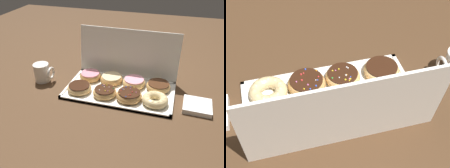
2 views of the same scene
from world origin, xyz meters
TOP-DOWN VIEW (x-y plane):
  - ground_plane at (0.00, 0.00)m, footprint 3.00×3.00m
  - donut_box at (0.00, 0.00)m, footprint 0.53×0.28m
  - box_lid_open at (0.00, 0.16)m, footprint 0.53×0.04m
  - chocolate_frosted_donut_0 at (-0.19, -0.06)m, footprint 0.12×0.12m
  - sprinkle_donut_1 at (-0.06, -0.07)m, footprint 0.11×0.11m
  - sprinkle_donut_2 at (0.06, -0.06)m, footprint 0.12×0.12m
  - cruller_donut_3 at (0.18, -0.06)m, footprint 0.12×0.12m
  - pink_frosted_donut_4 at (-0.18, 0.06)m, footprint 0.11×0.11m
  - glazed_ring_donut_5 at (-0.06, 0.07)m, footprint 0.12×0.12m
  - pink_frosted_donut_6 at (0.06, 0.06)m, footprint 0.11×0.11m
  - chocolate_frosted_donut_7 at (0.18, 0.06)m, footprint 0.12×0.12m
  - coffee_mug at (-0.42, -0.01)m, footprint 0.10×0.08m
  - napkin_stack at (0.36, -0.03)m, footprint 0.13×0.13m

SIDE VIEW (x-z plane):
  - ground_plane at x=0.00m, z-range 0.00..0.00m
  - donut_box at x=0.00m, z-range 0.00..0.01m
  - napkin_stack at x=0.36m, z-range 0.00..0.02m
  - chocolate_frosted_donut_0 at x=-0.19m, z-range 0.01..0.05m
  - glazed_ring_donut_5 at x=-0.06m, z-range 0.01..0.05m
  - chocolate_frosted_donut_7 at x=0.18m, z-range 0.01..0.05m
  - sprinkle_donut_1 at x=-0.06m, z-range 0.01..0.05m
  - pink_frosted_donut_4 at x=-0.18m, z-range 0.01..0.05m
  - cruller_donut_3 at x=0.18m, z-range 0.01..0.05m
  - pink_frosted_donut_6 at x=0.06m, z-range 0.01..0.05m
  - sprinkle_donut_2 at x=0.06m, z-range 0.01..0.05m
  - coffee_mug at x=-0.42m, z-range 0.00..0.10m
  - box_lid_open at x=0.00m, z-range 0.00..0.26m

